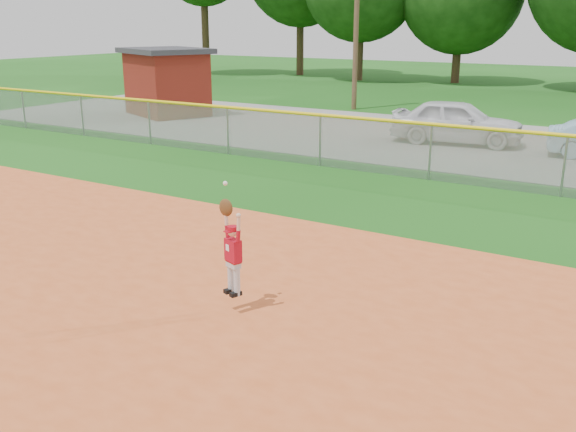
% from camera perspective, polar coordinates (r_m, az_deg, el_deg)
% --- Properties ---
extents(ground, '(120.00, 120.00, 0.00)m').
position_cam_1_polar(ground, '(9.31, -8.85, -9.38)').
color(ground, '#164E12').
rests_on(ground, ground).
extents(parking_strip, '(44.00, 10.00, 0.03)m').
position_cam_1_polar(parking_strip, '(23.33, 17.31, 6.11)').
color(parking_strip, slate).
rests_on(parking_strip, ground).
extents(car_white_a, '(4.64, 2.41, 1.51)m').
position_cam_1_polar(car_white_a, '(23.02, 14.79, 8.12)').
color(car_white_a, silver).
rests_on(car_white_a, parking_strip).
extents(utility_shed, '(4.82, 4.36, 2.95)m').
position_cam_1_polar(utility_shed, '(29.79, -10.74, 11.68)').
color(utility_shed, '#5F170D').
rests_on(utility_shed, ground).
extents(outfield_fence, '(40.06, 0.10, 1.55)m').
position_cam_1_polar(outfield_fence, '(17.50, 12.55, 5.96)').
color(outfield_fence, gray).
rests_on(outfield_fence, ground).
extents(power_lines, '(19.40, 0.24, 9.00)m').
position_cam_1_polar(power_lines, '(28.67, 23.35, 16.80)').
color(power_lines, '#4C3823').
rests_on(power_lines, ground).
extents(ballplayer, '(0.46, 0.29, 1.65)m').
position_cam_1_polar(ballplayer, '(9.15, -5.00, -2.89)').
color(ballplayer, silver).
rests_on(ballplayer, ground).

